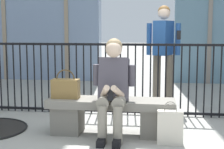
# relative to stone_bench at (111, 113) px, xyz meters

# --- Properties ---
(ground_plane) EXTENTS (60.00, 60.00, 0.00)m
(ground_plane) POSITION_rel_stone_bench_xyz_m (0.00, 0.00, -0.27)
(ground_plane) COLOR #9E9B93
(stone_bench) EXTENTS (1.60, 0.44, 0.45)m
(stone_bench) POSITION_rel_stone_bench_xyz_m (0.00, 0.00, 0.00)
(stone_bench) COLOR gray
(stone_bench) RESTS_ON ground
(seated_person_with_phone) EXTENTS (0.52, 0.66, 1.21)m
(seated_person_with_phone) POSITION_rel_stone_bench_xyz_m (0.04, -0.13, 0.38)
(seated_person_with_phone) COLOR gray
(seated_person_with_phone) RESTS_ON ground
(handbag_on_bench) EXTENTS (0.35, 0.15, 0.37)m
(handbag_on_bench) POSITION_rel_stone_bench_xyz_m (-0.58, -0.01, 0.31)
(handbag_on_bench) COLOR olive
(handbag_on_bench) RESTS_ON stone_bench
(shopping_bag) EXTENTS (0.29, 0.16, 0.49)m
(shopping_bag) POSITION_rel_stone_bench_xyz_m (0.73, -0.27, -0.07)
(shopping_bag) COLOR beige
(shopping_bag) RESTS_ON ground
(bystander_at_railing) EXTENTS (0.55, 0.44, 1.71)m
(bystander_at_railing) POSITION_rel_stone_bench_xyz_m (0.65, 1.55, 0.73)
(bystander_at_railing) COLOR #6B6051
(bystander_at_railing) RESTS_ON ground
(plaza_railing) EXTENTS (7.63, 0.04, 1.11)m
(plaza_railing) POSITION_rel_stone_bench_xyz_m (0.00, 1.02, 0.29)
(plaza_railing) COLOR black
(plaza_railing) RESTS_ON ground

